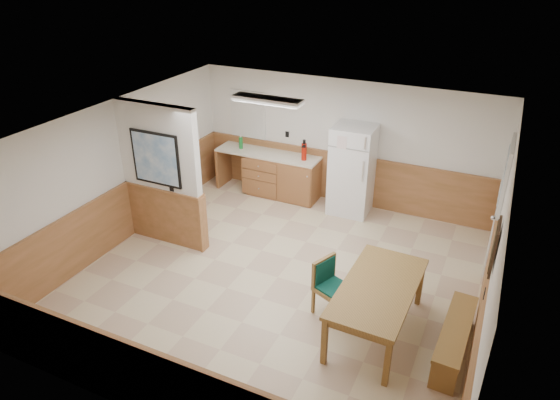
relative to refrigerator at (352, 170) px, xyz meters
The scene contains 20 objects.
ground 2.79m from the refrigerator, 97.05° to the right, with size 6.00×6.00×0.00m, color beige.
ceiling 3.11m from the refrigerator, 97.05° to the right, with size 6.00×6.00×0.02m, color silver.
back_wall 0.62m from the refrigerator, 131.32° to the left, with size 6.00×0.02×2.50m, color white.
right_wall 3.77m from the refrigerator, 44.52° to the right, with size 0.02×6.00×2.50m, color white.
left_wall 4.26m from the refrigerator, 141.66° to the right, with size 0.02×6.00×2.50m, color white.
wainscot_back 0.61m from the refrigerator, 132.90° to the left, with size 6.00×0.04×1.00m, color #B17246.
wainscot_right 3.76m from the refrigerator, 44.73° to the right, with size 0.04×6.00×1.00m, color #B17246.
wainscot_left 4.24m from the refrigerator, 141.49° to the right, with size 0.04×6.00×1.00m, color #B17246.
partition_wall 3.56m from the refrigerator, 136.61° to the right, with size 1.50×0.20×2.50m.
kitchen_counter 1.59m from the refrigerator, behind, with size 2.20×0.61×1.00m.
exterior_door 2.74m from the refrigerator, 15.46° to the right, with size 0.07×1.02×2.15m.
kitchen_window 2.54m from the refrigerator, behind, with size 0.80×0.04×1.00m.
wall_painting 4.00m from the refrigerator, 47.97° to the right, with size 0.04×0.50×0.60m.
fluorescent_fixture 2.35m from the refrigerator, 130.24° to the right, with size 1.20×0.30×0.09m.
refrigerator is the anchor object (origin of this frame).
dining_table 3.48m from the refrigerator, 66.31° to the right, with size 0.96×1.85×0.75m.
dining_bench 4.02m from the refrigerator, 52.64° to the right, with size 0.39×1.48×0.45m.
dining_chair 3.14m from the refrigerator, 77.74° to the right, with size 0.72×0.61×0.85m.
fire_extinguisher 1.03m from the refrigerator, behind, with size 0.14×0.14×0.42m.
soap_bottle 2.45m from the refrigerator, behind, with size 0.08×0.08×0.25m, color #167C2C.
Camera 1 is at (2.79, -5.86, 4.71)m, focal length 32.00 mm.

